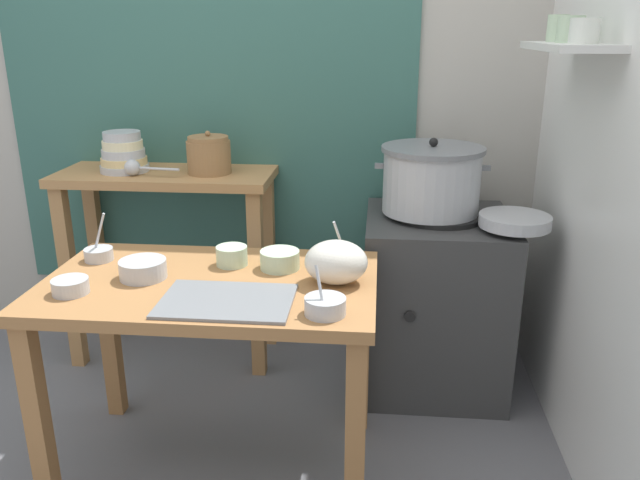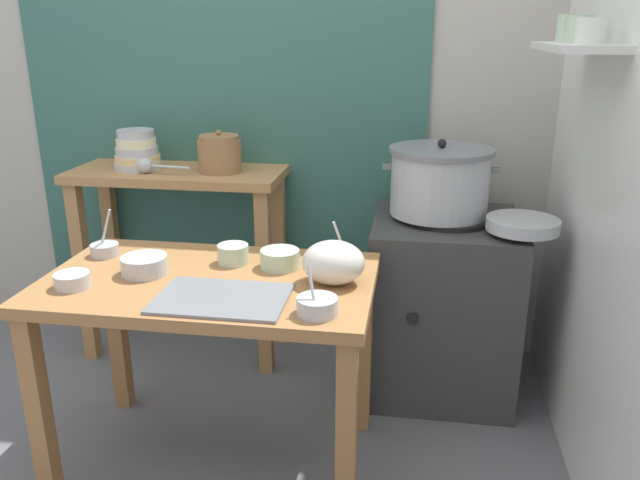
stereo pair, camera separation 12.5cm
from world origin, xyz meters
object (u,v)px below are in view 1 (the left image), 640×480
object	(u,v)px
prep_bowl_2	(232,255)
prep_bowl_6	(338,256)
ladle	(134,168)
plastic_bag	(336,262)
prep_table	(211,310)
wide_pan	(515,221)
prep_bowl_0	(280,259)
back_shelf_table	(169,219)
stove_block	(434,301)
prep_bowl_3	(70,285)
prep_bowl_4	(325,305)
steamer_pot	(431,179)
prep_bowl_5	(143,268)
bowl_stack_enamel	(123,154)
clay_pot	(209,155)
serving_tray	(227,301)
prep_bowl_1	(99,253)

from	to	relation	value
prep_bowl_2	prep_bowl_6	xyz separation A→B (m)	(0.37, 0.04, -0.01)
ladle	plastic_bag	bearing A→B (deg)	-36.73
prep_table	wide_pan	size ratio (longest dim) A/B	4.01
prep_bowl_0	prep_bowl_2	world-z (taller)	prep_bowl_2
back_shelf_table	stove_block	bearing A→B (deg)	-6.16
prep_table	back_shelf_table	bearing A→B (deg)	117.00
stove_block	prep_bowl_2	xyz separation A→B (m)	(-0.76, -0.51, 0.37)
prep_table	plastic_bag	size ratio (longest dim) A/B	5.37
prep_bowl_3	prep_bowl_4	xyz separation A→B (m)	(0.81, -0.08, 0.00)
prep_bowl_2	prep_bowl_4	bearing A→B (deg)	-45.70
steamer_pot	prep_bowl_4	distance (m)	0.99
wide_pan	prep_bowl_2	xyz separation A→B (m)	(-1.03, -0.36, -0.05)
prep_bowl_5	bowl_stack_enamel	bearing A→B (deg)	114.53
clay_pot	prep_bowl_5	world-z (taller)	clay_pot
prep_table	prep_bowl_4	bearing A→B (deg)	-29.06
serving_tray	prep_bowl_0	size ratio (longest dim) A/B	2.95
prep_bowl_2	prep_bowl_5	bearing A→B (deg)	-151.18
bowl_stack_enamel	prep_bowl_0	distance (m)	1.06
serving_tray	prep_bowl_5	world-z (taller)	prep_bowl_5
back_shelf_table	stove_block	world-z (taller)	back_shelf_table
stove_block	prep_bowl_2	distance (m)	0.99
ladle	prep_bowl_6	size ratio (longest dim) A/B	1.48
prep_bowl_4	prep_bowl_3	bearing A→B (deg)	174.60
prep_table	wide_pan	world-z (taller)	wide_pan
steamer_pot	serving_tray	size ratio (longest dim) A/B	1.17
ladle	back_shelf_table	bearing A→B (deg)	38.88
prep_table	wide_pan	bearing A→B (deg)	24.97
prep_table	back_shelf_table	xyz separation A→B (m)	(-0.40, 0.79, 0.07)
ladle	wide_pan	xyz separation A→B (m)	(1.58, -0.21, -0.13)
ladle	prep_bowl_4	bearing A→B (deg)	-45.63
bowl_stack_enamel	ladle	size ratio (longest dim) A/B	0.85
prep_table	prep_bowl_2	xyz separation A→B (m)	(0.04, 0.14, 0.15)
steamer_pot	wide_pan	size ratio (longest dim) A/B	1.71
prep_bowl_6	prep_bowl_1	bearing A→B (deg)	-177.32
clay_pot	back_shelf_table	bearing A→B (deg)	-180.00
prep_bowl_6	steamer_pot	bearing A→B (deg)	54.56
prep_bowl_1	prep_bowl_6	bearing A→B (deg)	2.68
serving_tray	prep_bowl_2	size ratio (longest dim) A/B	3.66
back_shelf_table	prep_bowl_0	size ratio (longest dim) A/B	7.07
plastic_bag	prep_table	bearing A→B (deg)	-177.78
ladle	plastic_bag	distance (m)	1.16
back_shelf_table	ladle	xyz separation A→B (m)	(-0.10, -0.08, 0.26)
stove_block	plastic_bag	world-z (taller)	plastic_bag
steamer_pot	plastic_bag	size ratio (longest dim) A/B	2.28
plastic_bag	prep_bowl_4	distance (m)	0.24
steamer_pot	prep_bowl_5	size ratio (longest dim) A/B	3.01
back_shelf_table	wide_pan	world-z (taller)	back_shelf_table
prep_bowl_0	prep_bowl_2	xyz separation A→B (m)	(-0.17, 0.02, 0.00)
serving_tray	ladle	bearing A→B (deg)	124.67
prep_bowl_1	prep_bowl_3	xyz separation A→B (m)	(0.04, -0.29, 0.00)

